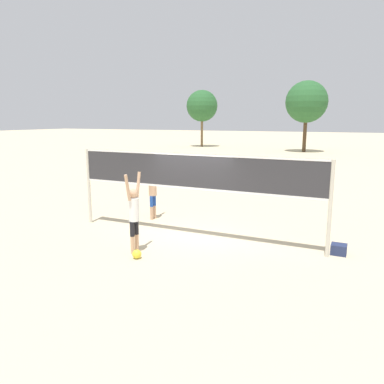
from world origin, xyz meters
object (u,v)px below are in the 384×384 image
player_spiker (134,211)px  player_blocker (153,188)px  volleyball_net (192,177)px  volleyball (137,254)px  tree_right_cluster (307,102)px  gear_bag (339,249)px  tree_left_cluster (202,106)px

player_spiker → player_blocker: bearing=22.8°
volleyball_net → player_blocker: 2.64m
volleyball → tree_right_cluster: size_ratio=0.03×
player_blocker → tree_right_cluster: size_ratio=0.28×
gear_bag → player_blocker: bearing=170.9°
player_spiker → tree_right_cluster: tree_right_cluster is taller
volleyball_net → volleyball: (-0.53, -2.21, -1.74)m
volleyball_net → gear_bag: (4.14, 0.31, -1.72)m
player_blocker → player_spiker: bearing=22.8°
gear_bag → volleyball_net: bearing=-175.7°
volleyball → gear_bag: (4.67, 2.53, 0.02)m
tree_left_cluster → tree_right_cluster: 13.56m
tree_left_cluster → volleyball: bearing=-68.7°
player_blocker → volleyball: bearing=24.8°
volleyball → tree_left_cluster: size_ratio=0.03×
player_blocker → tree_left_cluster: bearing=-159.1°
player_blocker → volleyball: 4.02m
volleyball → gear_bag: gear_bag is taller
player_blocker → volleyball_net: bearing=58.6°
volleyball → tree_right_cluster: 35.11m
volleyball_net → player_blocker: (-2.16, 1.32, -0.74)m
tree_right_cluster → tree_left_cluster: bearing=169.2°
player_spiker → volleyball: player_spiker is taller
gear_bag → tree_right_cluster: size_ratio=0.05×
volleyball_net → tree_right_cluster: 32.72m
volleyball → volleyball_net: bearing=76.6°
player_blocker → tree_right_cluster: tree_right_cluster is taller
player_spiker → tree_left_cluster: bearing=21.1°
player_blocker → volleyball: (1.63, -3.53, -1.00)m
volleyball_net → gear_bag: volleyball_net is taller
volleyball_net → player_spiker: 2.16m
volleyball → gear_bag: bearing=28.4°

